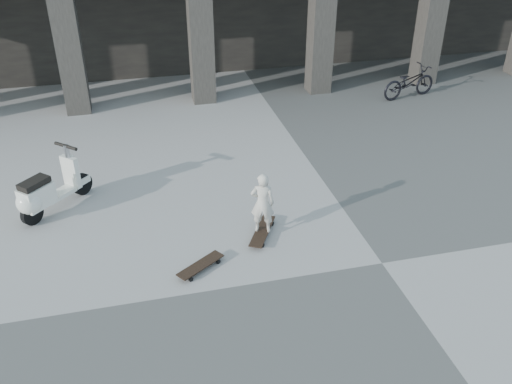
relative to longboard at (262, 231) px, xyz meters
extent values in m
plane|color=#4D4D4B|center=(1.81, -1.32, -0.08)|extent=(90.00, 90.00, 0.00)
cube|color=#2D2A26|center=(-3.54, 7.18, 1.92)|extent=(0.65, 0.65, 4.00)
cube|color=#2D2A26|center=(0.03, 7.18, 1.92)|extent=(0.65, 0.65, 4.00)
cube|color=#2D2A26|center=(3.60, 7.18, 1.92)|extent=(0.65, 0.65, 4.00)
cube|color=#2D2A26|center=(7.17, 7.18, 1.92)|extent=(0.65, 0.65, 4.00)
cube|color=black|center=(0.00, 0.00, 0.01)|extent=(0.73, 1.05, 0.02)
cube|color=#B2B2B7|center=(0.18, 0.33, -0.03)|extent=(0.22, 0.16, 0.03)
cube|color=#B2B2B7|center=(-0.18, -0.33, -0.03)|extent=(0.22, 0.16, 0.03)
cylinder|color=black|center=(0.08, 0.38, -0.04)|extent=(0.07, 0.08, 0.08)
cylinder|color=black|center=(0.28, 0.27, -0.04)|extent=(0.07, 0.08, 0.08)
cylinder|color=black|center=(-0.28, -0.27, -0.04)|extent=(0.07, 0.08, 0.08)
cylinder|color=black|center=(-0.08, -0.38, -0.04)|extent=(0.07, 0.08, 0.08)
cube|color=black|center=(-1.28, -0.75, 0.01)|extent=(0.89, 0.71, 0.02)
cube|color=#B2B2B7|center=(-1.01, -0.57, -0.03)|extent=(0.16, 0.20, 0.03)
cube|color=#B2B2B7|center=(-1.54, -0.93, -0.03)|extent=(0.16, 0.20, 0.03)
cylinder|color=black|center=(-1.07, -0.48, -0.04)|extent=(0.09, 0.07, 0.08)
cylinder|color=black|center=(-0.95, -0.65, -0.04)|extent=(0.09, 0.07, 0.08)
cylinder|color=black|center=(-1.60, -0.84, -0.04)|extent=(0.09, 0.07, 0.08)
cylinder|color=black|center=(-1.48, -1.01, -0.04)|extent=(0.09, 0.07, 0.08)
imported|color=beige|center=(0.00, 0.00, 0.62)|extent=(0.50, 0.41, 1.19)
cylinder|color=black|center=(-3.30, 2.37, 0.15)|extent=(0.40, 0.41, 0.46)
cylinder|color=black|center=(-4.20, 1.42, 0.15)|extent=(0.40, 0.41, 0.46)
cube|color=silver|center=(-3.72, 1.92, 0.21)|extent=(0.69, 0.71, 0.08)
cube|color=silver|center=(-4.06, 1.56, 0.43)|extent=(0.70, 0.71, 0.44)
sphere|color=silver|center=(-4.20, 1.42, 0.40)|extent=(0.48, 0.48, 0.48)
cube|color=black|center=(-4.06, 1.56, 0.72)|extent=(0.61, 0.62, 0.11)
cube|color=silver|center=(-3.45, 2.21, 0.55)|extent=(0.36, 0.35, 0.67)
cube|color=silver|center=(-3.30, 2.37, 0.24)|extent=(0.35, 0.36, 0.14)
cylinder|color=#B2B2B7|center=(-3.45, 2.21, 0.97)|extent=(0.15, 0.15, 0.34)
cylinder|color=black|center=(-3.45, 2.21, 1.12)|extent=(0.46, 0.45, 0.07)
sphere|color=white|center=(-3.41, 2.26, 0.84)|extent=(0.14, 0.14, 0.14)
imported|color=black|center=(6.05, 5.98, 0.39)|extent=(1.90, 1.01, 0.95)
camera|label=1|loc=(-2.09, -8.07, 5.77)|focal=38.00mm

